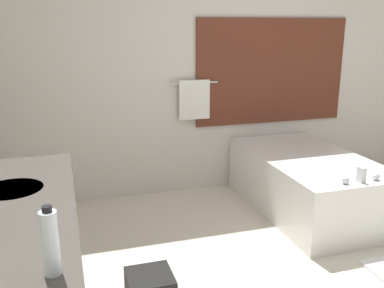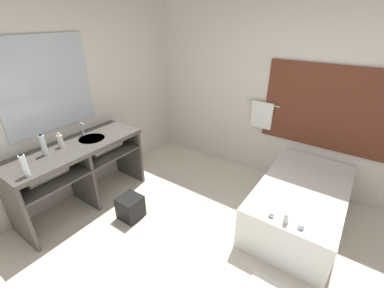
% 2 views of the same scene
% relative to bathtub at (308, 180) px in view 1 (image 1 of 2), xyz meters
% --- Properties ---
extents(wall_back_with_blinds, '(7.40, 0.13, 2.70)m').
position_rel_bathtub_xyz_m(wall_back_with_blinds, '(-0.56, 0.86, 1.05)').
color(wall_back_with_blinds, silver).
rests_on(wall_back_with_blinds, ground_plane).
extents(vanity_counter, '(0.63, 1.64, 0.88)m').
position_rel_bathtub_xyz_m(vanity_counter, '(-2.45, -1.26, 0.35)').
color(vanity_counter, '#4C4742').
rests_on(vanity_counter, ground_plane).
extents(bathtub, '(0.93, 1.65, 0.65)m').
position_rel_bathtub_xyz_m(bathtub, '(0.00, 0.00, 0.00)').
color(bathtub, white).
rests_on(bathtub, ground_plane).
extents(water_bottle_2, '(0.06, 0.06, 0.25)m').
position_rel_bathtub_xyz_m(water_bottle_2, '(-2.24, -1.94, 0.71)').
color(water_bottle_2, white).
rests_on(water_bottle_2, vanity_counter).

